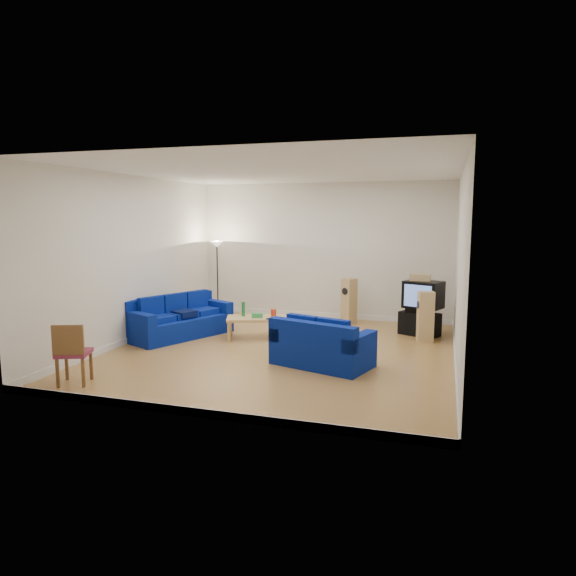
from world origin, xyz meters
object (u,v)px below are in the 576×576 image
(coffee_table, at_px, (257,320))
(tv_stand, at_px, (420,324))
(television, at_px, (423,295))
(sofa_loveseat, at_px, (321,348))
(sofa_three_seat, at_px, (178,322))

(coffee_table, distance_m, tv_stand, 3.32)
(tv_stand, bearing_deg, television, -19.70)
(coffee_table, bearing_deg, sofa_loveseat, -41.73)
(sofa_loveseat, height_order, television, television)
(sofa_three_seat, height_order, television, television)
(sofa_loveseat, height_order, tv_stand, sofa_loveseat)
(sofa_three_seat, xyz_separation_m, television, (4.73, 1.49, 0.55))
(coffee_table, height_order, tv_stand, tv_stand)
(sofa_three_seat, relative_size, sofa_loveseat, 1.32)
(sofa_three_seat, distance_m, sofa_loveseat, 3.46)
(sofa_three_seat, height_order, sofa_loveseat, sofa_three_seat)
(sofa_loveseat, relative_size, television, 2.03)
(tv_stand, bearing_deg, sofa_loveseat, -90.70)
(sofa_loveseat, xyz_separation_m, television, (1.48, 2.67, 0.56))
(sofa_three_seat, xyz_separation_m, sofa_loveseat, (3.25, -1.19, -0.01))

